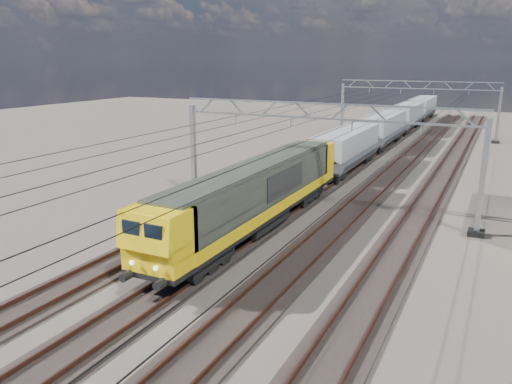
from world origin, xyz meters
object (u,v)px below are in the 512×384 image
at_px(hopper_wagon_third, 406,115).
at_px(hopper_wagon_fourth, 422,107).
at_px(catenary_gantry_mid, 320,154).
at_px(locomotive, 257,192).
at_px(catenary_gantry_far, 416,107).
at_px(hopper_wagon_lead, 346,147).
at_px(hopper_wagon_mid, 383,128).

height_order(hopper_wagon_third, hopper_wagon_fourth, same).
height_order(catenary_gantry_mid, locomotive, catenary_gantry_mid).
distance_m(catenary_gantry_far, hopper_wagon_lead, 23.29).
height_order(catenary_gantry_far, hopper_wagon_fourth, catenary_gantry_far).
height_order(locomotive, hopper_wagon_fourth, locomotive).
bearing_deg(catenary_gantry_mid, hopper_wagon_mid, 94.23).
relative_size(locomotive, hopper_wagon_fourth, 1.62).
bearing_deg(hopper_wagon_third, locomotive, -90.00).
distance_m(catenary_gantry_mid, hopper_wagon_mid, 27.18).
distance_m(catenary_gantry_mid, hopper_wagon_fourth, 55.52).
bearing_deg(hopper_wagon_mid, locomotive, -90.00).
bearing_deg(hopper_wagon_third, hopper_wagon_mid, -90.00).
bearing_deg(hopper_wagon_lead, hopper_wagon_fourth, 90.00).
relative_size(catenary_gantry_far, hopper_wagon_mid, 1.53).
xyz_separation_m(catenary_gantry_mid, locomotive, (-2.00, -4.84, -1.58)).
height_order(locomotive, hopper_wagon_lead, locomotive).
xyz_separation_m(catenary_gantry_mid, hopper_wagon_mid, (-2.00, 27.06, -1.67)).
xyz_separation_m(catenary_gantry_far, hopper_wagon_mid, (-2.00, -8.94, -1.67)).
bearing_deg(hopper_wagon_fourth, hopper_wagon_third, -90.00).
bearing_deg(hopper_wagon_third, catenary_gantry_mid, -87.22).
height_order(catenary_gantry_mid, hopper_wagon_third, catenary_gantry_mid).
relative_size(catenary_gantry_far, hopper_wagon_third, 1.53).
xyz_separation_m(locomotive, hopper_wagon_lead, (-0.00, 17.70, -0.09)).
bearing_deg(catenary_gantry_far, locomotive, -92.80).
distance_m(locomotive, hopper_wagon_fourth, 60.30).
relative_size(catenary_gantry_far, hopper_wagon_fourth, 1.53).
bearing_deg(catenary_gantry_mid, catenary_gantry_far, 90.00).
bearing_deg(hopper_wagon_lead, locomotive, -90.00).
distance_m(hopper_wagon_third, hopper_wagon_fourth, 14.20).
bearing_deg(catenary_gantry_far, hopper_wagon_mid, -102.61).
relative_size(catenary_gantry_mid, hopper_wagon_mid, 1.53).
height_order(catenary_gantry_mid, hopper_wagon_lead, catenary_gantry_mid).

